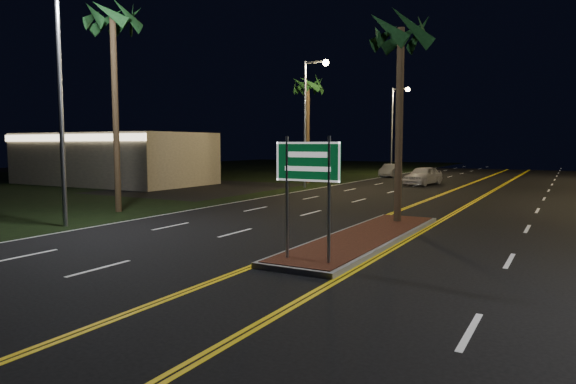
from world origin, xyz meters
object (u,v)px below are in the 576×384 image
Objects in this scene: commercial_building at (114,158)px; palm_median at (401,34)px; palm_left_near at (113,20)px; streetlight_left_far at (396,120)px; highway_sign at (308,173)px; streetlight_left_near at (66,76)px; palm_left_far at (308,86)px; car_near at (423,174)px; streetlight_left_mid at (310,108)px; median_island at (365,237)px; car_far at (390,169)px.

commercial_building is 1.81× the size of palm_median.
streetlight_left_far is at bearing 87.00° from palm_left_near.
highway_sign is 42.67m from streetlight_left_far.
streetlight_left_near reaches higher than highway_sign.
palm_left_far is (-12.80, 17.50, 0.47)m from palm_median.
car_near is (6.39, -13.21, -4.80)m from streetlight_left_far.
car_near is (6.39, 6.79, -4.80)m from streetlight_left_mid.
streetlight_left_far is 16.28m from palm_left_far.
palm_left_far is (-2.19, 4.00, 2.09)m from streetlight_left_mid.
commercial_building is 1.53× the size of palm_left_near.
median_island is 1.05× the size of palm_left_near.
palm_left_near is (-1.89, -16.00, 3.02)m from streetlight_left_mid.
streetlight_left_mid is (15.39, 4.01, 3.65)m from commercial_building.
palm_left_far is (-0.30, 20.00, -0.93)m from palm_left_near.
streetlight_left_near reaches higher than car_far.
streetlight_left_near is at bearing -46.10° from commercial_building.
streetlight_left_far is at bearing 104.44° from highway_sign.
highway_sign is 37.57m from car_far.
palm_median is 1.62× the size of car_near.
streetlight_left_far is 7.04m from car_far.
highway_sign is 0.74× the size of car_far.
streetlight_left_near is 20.00m from streetlight_left_mid.
streetlight_left_mid is (0.00, 20.00, 0.00)m from streetlight_left_near.
palm_left_far is at bearing -152.22° from car_near.
palm_left_far is at bearing -97.78° from streetlight_left_far.
car_far is (-9.50, 36.31, -1.68)m from highway_sign.
median_island is 25.76m from palm_left_far.
car_far is (-5.28, 8.31, -0.13)m from car_near.
commercial_building reaches higher than median_island.
highway_sign is 28.35m from car_near.
median_island is at bearing -58.02° from streetlight_left_mid.
palm_median is 12.82m from palm_left_near.
streetlight_left_mid and streetlight_left_far have the same top height.
car_far is (1.11, 35.11, -4.94)m from streetlight_left_near.
commercial_building is 2.94× the size of car_near.
commercial_building is 24.33m from car_near.
palm_left_far is at bearing 116.92° from highway_sign.
streetlight_left_near is 27.96m from car_near.
palm_left_near reaches higher than commercial_building.
palm_left_near is (-1.89, 4.00, 3.02)m from streetlight_left_near.
median_island is at bearing -4.57° from palm_left_near.
median_island is at bearing -70.19° from car_near.
commercial_building is 16.31m from streetlight_left_mid.
commercial_building is at bearing 159.95° from palm_median.
median_island is at bearing -75.33° from car_far.
palm_left_near is at bearing -168.69° from palm_median.
highway_sign is at bearing -71.67° from car_near.
streetlight_left_far reaches higher than palm_median.
car_near is at bearing 98.58° from highway_sign.
commercial_building is at bearing 138.39° from palm_left_near.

